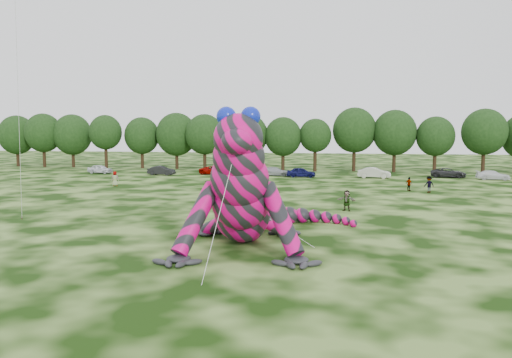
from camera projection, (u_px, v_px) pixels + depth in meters
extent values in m
plane|color=#16330A|center=(235.00, 261.00, 26.37)|extent=(240.00, 240.00, 0.00)
cylinder|color=silver|center=(18.00, 93.00, 35.34)|extent=(0.02, 0.02, 19.71)
cylinder|color=#382314|center=(22.00, 218.00, 38.63)|extent=(0.08, 0.08, 0.24)
imported|color=silver|center=(100.00, 169.00, 78.57)|extent=(4.17, 2.08, 1.36)
imported|color=black|center=(162.00, 171.00, 75.57)|extent=(4.27, 1.76, 1.37)
imported|color=#920600|center=(215.00, 170.00, 76.44)|extent=(4.97, 2.87, 1.30)
imported|color=#A6A9AF|center=(275.00, 172.00, 74.43)|extent=(4.54, 2.06, 1.29)
imported|color=#0F1148|center=(301.00, 172.00, 72.26)|extent=(4.27, 1.94, 1.42)
imported|color=beige|center=(374.00, 173.00, 70.96)|extent=(4.75, 2.10, 1.52)
imported|color=#262528|center=(448.00, 173.00, 71.78)|extent=(5.21, 3.04, 1.36)
imported|color=white|center=(493.00, 175.00, 68.54)|extent=(4.48, 2.00, 1.28)
imported|color=gray|center=(347.00, 200.00, 42.53)|extent=(1.74, 1.00, 1.78)
imported|color=gray|center=(409.00, 184.00, 56.14)|extent=(0.86, 0.96, 1.57)
imported|color=gray|center=(115.00, 179.00, 61.07)|extent=(0.99, 0.76, 1.81)
imported|color=gray|center=(207.00, 190.00, 49.78)|extent=(0.79, 0.76, 1.82)
imported|color=gray|center=(429.00, 184.00, 54.65)|extent=(1.33, 1.00, 1.83)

